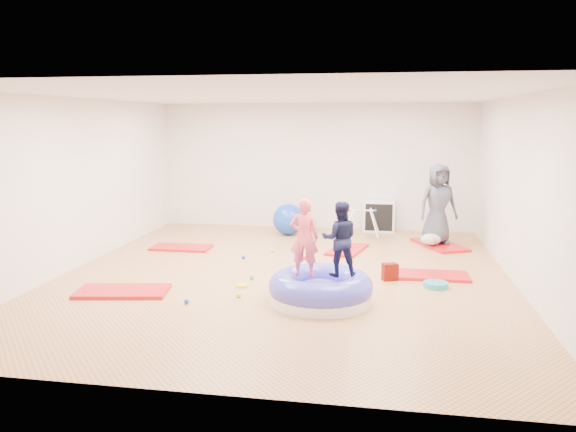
# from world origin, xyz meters

# --- Properties ---
(room) EXTENTS (7.01, 8.01, 2.81)m
(room) POSITION_xyz_m (0.00, 0.00, 1.40)
(room) COLOR tan
(room) RESTS_ON ground
(gym_mat_front_left) EXTENTS (1.37, 0.85, 0.05)m
(gym_mat_front_left) POSITION_xyz_m (-2.11, -1.34, 0.03)
(gym_mat_front_left) COLOR red
(gym_mat_front_left) RESTS_ON ground
(gym_mat_mid_left) EXTENTS (1.13, 0.58, 0.05)m
(gym_mat_mid_left) POSITION_xyz_m (-2.27, 1.46, 0.02)
(gym_mat_mid_left) COLOR red
(gym_mat_mid_left) RESTS_ON ground
(gym_mat_center_back) EXTENTS (0.78, 1.19, 0.05)m
(gym_mat_center_back) POSITION_xyz_m (0.87, 1.82, 0.02)
(gym_mat_center_back) COLOR red
(gym_mat_center_back) RESTS_ON ground
(gym_mat_right) EXTENTS (1.16, 0.59, 0.05)m
(gym_mat_right) POSITION_xyz_m (2.29, 0.27, 0.02)
(gym_mat_right) COLOR red
(gym_mat_right) RESTS_ON ground
(gym_mat_rear_right) EXTENTS (1.09, 1.39, 0.05)m
(gym_mat_rear_right) POSITION_xyz_m (2.63, 2.52, 0.03)
(gym_mat_rear_right) COLOR red
(gym_mat_rear_right) RESTS_ON ground
(inflatable_cushion) EXTENTS (1.42, 1.42, 0.45)m
(inflatable_cushion) POSITION_xyz_m (0.71, -1.25, 0.17)
(inflatable_cushion) COLOR white
(inflatable_cushion) RESTS_ON ground
(child_pink) EXTENTS (0.40, 0.27, 1.06)m
(child_pink) POSITION_xyz_m (0.49, -1.26, 0.94)
(child_pink) COLOR #FF5665
(child_pink) RESTS_ON inflatable_cushion
(child_navy) EXTENTS (0.54, 0.45, 1.01)m
(child_navy) POSITION_xyz_m (0.95, -1.16, 0.92)
(child_navy) COLOR #141633
(child_navy) RESTS_ON inflatable_cushion
(adult_caregiver) EXTENTS (0.88, 0.73, 1.55)m
(adult_caregiver) POSITION_xyz_m (2.56, 2.56, 0.83)
(adult_caregiver) COLOR #3E414D
(adult_caregiver) RESTS_ON gym_mat_rear_right
(infant) EXTENTS (0.39, 0.40, 0.23)m
(infant) POSITION_xyz_m (2.44, 2.33, 0.17)
(infant) COLOR #A8C5D7
(infant) RESTS_ON gym_mat_rear_right
(ball_pit_balls) EXTENTS (4.98, 3.17, 0.07)m
(ball_pit_balls) POSITION_xyz_m (-0.23, -0.24, 0.03)
(ball_pit_balls) COLOR red
(ball_pit_balls) RESTS_ON ground
(exercise_ball_blue) EXTENTS (0.67, 0.67, 0.67)m
(exercise_ball_blue) POSITION_xyz_m (-0.48, 3.12, 0.33)
(exercise_ball_blue) COLOR #1640BA
(exercise_ball_blue) RESTS_ON ground
(exercise_ball_orange) EXTENTS (0.42, 0.42, 0.42)m
(exercise_ball_orange) POSITION_xyz_m (-0.14, 3.53, 0.21)
(exercise_ball_orange) COLOR orange
(exercise_ball_orange) RESTS_ON ground
(infant_play_gym) EXTENTS (0.74, 0.71, 0.57)m
(infant_play_gym) POSITION_xyz_m (1.08, 3.26, 0.38)
(infant_play_gym) COLOR white
(infant_play_gym) RESTS_ON ground
(cube_shelf) EXTENTS (0.68, 0.34, 0.68)m
(cube_shelf) POSITION_xyz_m (1.43, 3.79, 0.34)
(cube_shelf) COLOR white
(cube_shelf) RESTS_ON ground
(balance_disc) EXTENTS (0.36, 0.36, 0.08)m
(balance_disc) POSITION_xyz_m (2.31, -0.30, 0.04)
(balance_disc) COLOR teal
(balance_disc) RESTS_ON ground
(backpack) EXTENTS (0.27, 0.21, 0.27)m
(backpack) POSITION_xyz_m (1.65, -0.03, 0.13)
(backpack) COLOR #A81103
(backpack) RESTS_ON ground
(yellow_toy) EXTENTS (0.18, 0.18, 0.03)m
(yellow_toy) POSITION_xyz_m (-0.52, -0.74, 0.01)
(yellow_toy) COLOR yellow
(yellow_toy) RESTS_ON ground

